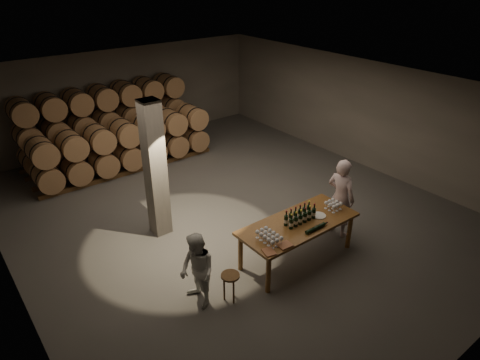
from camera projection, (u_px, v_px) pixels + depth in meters
room at (155, 170)px, 9.41m from camera, size 12.00×12.00×12.00m
tasting_table at (298, 227)px, 8.86m from camera, size 2.60×1.10×0.90m
barrel_stack_back at (106, 120)px, 13.57m from camera, size 5.48×0.95×2.31m
barrel_stack_front at (126, 144)px, 12.76m from camera, size 5.48×0.95×1.57m
bottle_cluster at (300, 217)px, 8.79m from camera, size 0.74×0.24×0.34m
lying_bottles at (316, 228)px, 8.56m from camera, size 0.62×0.08×0.08m
glass_cluster_left at (269, 235)px, 8.18m from camera, size 0.31×0.53×0.18m
glass_cluster_right at (333, 204)px, 9.24m from camera, size 0.31×0.31×0.18m
plate at (319, 215)px, 9.04m from camera, size 0.30×0.30×0.02m
notebook_near at (285, 245)px, 8.08m from camera, size 0.28×0.23×0.03m
notebook_corner at (269, 252)px, 7.91m from camera, size 0.26×0.30×0.02m
pen at (287, 243)px, 8.15m from camera, size 0.15×0.05×0.01m
stool at (230, 279)px, 7.87m from camera, size 0.35×0.35×0.59m
person_man at (341, 198)px, 9.66m from camera, size 0.53×0.74×1.89m
person_woman at (197, 271)px, 7.67m from camera, size 0.59×0.75×1.50m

